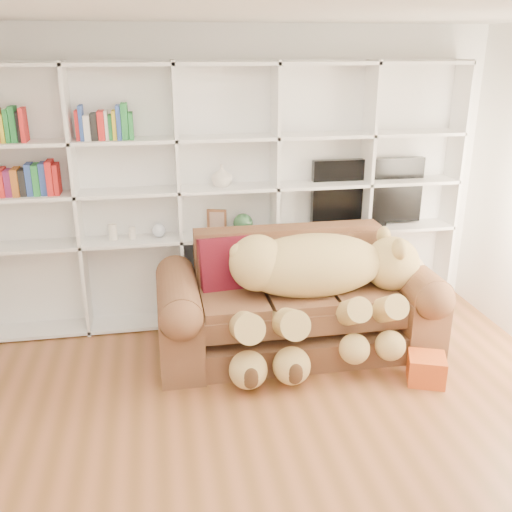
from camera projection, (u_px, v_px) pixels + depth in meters
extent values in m
plane|color=brown|center=(280.00, 482.00, 3.48)|extent=(5.00, 5.00, 0.00)
cube|color=white|center=(224.00, 178.00, 5.33)|extent=(5.00, 0.02, 2.70)
cube|color=white|center=(225.00, 194.00, 5.34)|extent=(4.40, 0.03, 2.40)
cube|color=white|center=(78.00, 205.00, 4.98)|extent=(0.03, 0.35, 2.40)
cube|color=white|center=(179.00, 201.00, 5.12)|extent=(0.03, 0.35, 2.40)
cube|color=white|center=(274.00, 197.00, 5.27)|extent=(0.03, 0.35, 2.40)
cube|color=white|center=(365.00, 193.00, 5.42)|extent=(0.03, 0.35, 2.40)
cube|color=white|center=(451.00, 189.00, 5.56)|extent=(0.03, 0.35, 2.40)
cube|color=white|center=(229.00, 314.00, 5.60)|extent=(4.40, 0.35, 0.03)
cube|color=white|center=(228.00, 235.00, 5.32)|extent=(4.40, 0.35, 0.03)
cube|color=white|center=(227.00, 188.00, 5.16)|extent=(4.40, 0.35, 0.03)
cube|color=white|center=(226.00, 138.00, 5.01)|extent=(4.40, 0.35, 0.03)
cube|color=white|center=(225.00, 63.00, 4.80)|extent=(4.40, 0.35, 0.03)
cube|color=brown|center=(296.00, 336.00, 5.00)|extent=(2.26, 0.91, 0.24)
cube|color=brown|center=(298.00, 300.00, 4.86)|extent=(1.68, 0.75, 0.32)
cube|color=brown|center=(287.00, 258.00, 5.17)|extent=(1.68, 0.22, 0.59)
cube|color=brown|center=(180.00, 327.00, 4.77)|extent=(0.34, 1.02, 0.59)
cube|color=brown|center=(406.00, 309.00, 5.11)|extent=(0.34, 1.02, 0.59)
cylinder|color=brown|center=(178.00, 295.00, 4.67)|extent=(0.34, 0.97, 0.34)
cylinder|color=brown|center=(410.00, 278.00, 5.00)|extent=(0.34, 0.97, 0.34)
ellipsoid|color=tan|center=(313.00, 265.00, 4.74)|extent=(1.23, 0.59, 0.53)
sphere|color=tan|center=(257.00, 263.00, 4.64)|extent=(0.47, 0.47, 0.47)
sphere|color=tan|center=(392.00, 264.00, 4.86)|extent=(0.47, 0.47, 0.47)
sphere|color=beige|center=(411.00, 269.00, 4.91)|extent=(0.23, 0.23, 0.23)
sphere|color=#412917|center=(421.00, 270.00, 4.93)|extent=(0.07, 0.07, 0.07)
ellipsoid|color=tan|center=(399.00, 249.00, 4.64)|extent=(0.11, 0.18, 0.18)
ellipsoid|color=tan|center=(384.00, 237.00, 4.95)|extent=(0.11, 0.18, 0.18)
sphere|color=tan|center=(239.00, 253.00, 4.58)|extent=(0.16, 0.16, 0.16)
cylinder|color=tan|center=(349.00, 313.00, 4.54)|extent=(0.20, 0.57, 0.41)
cylinder|color=tan|center=(384.00, 310.00, 4.59)|extent=(0.20, 0.57, 0.41)
cylinder|color=tan|center=(244.00, 326.00, 4.42)|extent=(0.23, 0.66, 0.48)
cylinder|color=tan|center=(287.00, 323.00, 4.47)|extent=(0.23, 0.66, 0.48)
sphere|color=tan|center=(355.00, 350.00, 4.46)|extent=(0.24, 0.24, 0.24)
sphere|color=tan|center=(391.00, 346.00, 4.51)|extent=(0.24, 0.24, 0.24)
sphere|color=tan|center=(248.00, 369.00, 4.34)|extent=(0.30, 0.30, 0.30)
sphere|color=tan|center=(291.00, 365.00, 4.40)|extent=(0.30, 0.30, 0.30)
cube|color=#560E20|center=(227.00, 265.00, 4.88)|extent=(0.50, 0.32, 0.50)
cube|color=#C64D1A|center=(426.00, 369.00, 4.49)|extent=(0.36, 0.35, 0.23)
cube|color=black|center=(367.00, 191.00, 5.47)|extent=(1.10, 0.08, 0.63)
cube|color=black|center=(365.00, 223.00, 5.58)|extent=(0.37, 0.18, 0.04)
cube|color=brown|center=(217.00, 221.00, 5.25)|extent=(0.18, 0.08, 0.23)
sphere|color=#2F5D37|center=(243.00, 223.00, 5.30)|extent=(0.18, 0.18, 0.18)
cylinder|color=silver|center=(113.00, 232.00, 5.11)|extent=(0.09, 0.09, 0.15)
cylinder|color=silver|center=(132.00, 233.00, 5.15)|extent=(0.07, 0.07, 0.11)
sphere|color=silver|center=(159.00, 230.00, 5.18)|extent=(0.13, 0.13, 0.13)
imported|color=silver|center=(222.00, 176.00, 5.12)|extent=(0.20, 0.20, 0.20)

